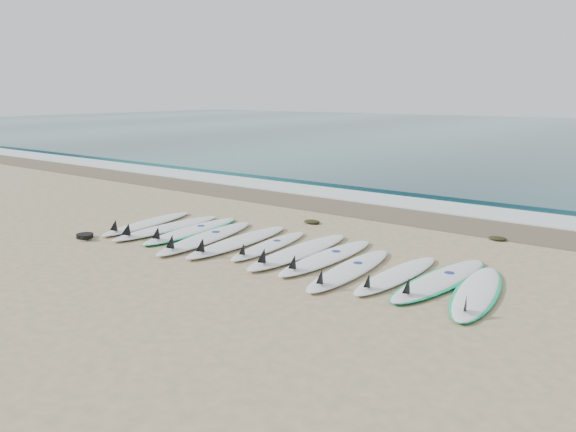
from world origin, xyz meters
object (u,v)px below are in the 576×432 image
Objects in this scene: surfboard_6 at (298,251)px; leash_coil at (85,236)px; surfboard_11 at (476,292)px; surfboard_0 at (146,223)px.

surfboard_6 is 6.19× the size of leash_coil.
leash_coil is at bearing -159.11° from surfboard_6.
surfboard_11 is 7.27m from leash_coil.
leash_coil is (-0.12, -1.38, -0.01)m from surfboard_0.
surfboard_11 is (7.00, 0.08, -0.01)m from surfboard_0.
surfboard_11 is 5.54× the size of leash_coil.
surfboard_0 is 0.93× the size of surfboard_6.
surfboard_11 is at bearing 11.60° from leash_coil.
surfboard_11 is at bearing -7.30° from surfboard_0.
surfboard_0 reaches higher than surfboard_11.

